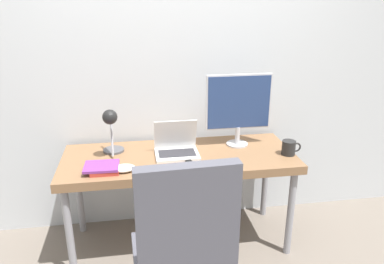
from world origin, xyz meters
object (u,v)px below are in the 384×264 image
at_px(laptop, 176,147).
at_px(mug, 289,148).
at_px(book_stack, 103,168).
at_px(game_controller, 124,168).
at_px(desk_lamp, 111,127).
at_px(monitor, 239,105).
at_px(office_chair, 184,251).

bearing_deg(laptop, mug, -9.69).
height_order(book_stack, game_controller, book_stack).
bearing_deg(desk_lamp, book_stack, -102.96).
xyz_separation_m(monitor, book_stack, (-0.97, -0.31, -0.29)).
distance_m(monitor, office_chair, 1.23).
distance_m(monitor, mug, 0.47).
xyz_separation_m(laptop, monitor, (0.47, 0.11, 0.26)).
height_order(laptop, monitor, monitor).
bearing_deg(laptop, office_chair, -94.77).
bearing_deg(mug, office_chair, -138.11).
bearing_deg(game_controller, book_stack, 173.57).
height_order(desk_lamp, office_chair, office_chair).
bearing_deg(book_stack, office_chair, -58.96).
bearing_deg(office_chair, laptop, 85.23).
distance_m(monitor, game_controller, 0.95).
bearing_deg(book_stack, laptop, 22.49).
relative_size(laptop, monitor, 0.56).
distance_m(monitor, book_stack, 1.06).
xyz_separation_m(mug, game_controller, (-1.15, -0.09, -0.03)).
height_order(monitor, office_chair, monitor).
xyz_separation_m(monitor, office_chair, (-0.55, -1.01, -0.44)).
xyz_separation_m(monitor, game_controller, (-0.84, -0.33, -0.29)).
xyz_separation_m(laptop, game_controller, (-0.37, -0.22, -0.03)).
distance_m(monitor, desk_lamp, 0.92).
relative_size(laptop, mug, 2.16).
bearing_deg(monitor, book_stack, -162.19).
height_order(book_stack, mug, mug).
distance_m(laptop, book_stack, 0.54).
relative_size(office_chair, game_controller, 7.17).
xyz_separation_m(laptop, desk_lamp, (-0.44, 0.03, 0.17)).
bearing_deg(desk_lamp, office_chair, -68.44).
bearing_deg(game_controller, monitor, 21.16).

